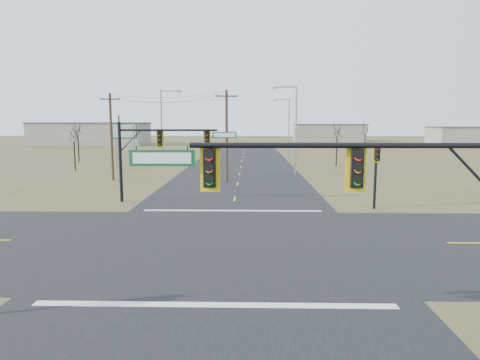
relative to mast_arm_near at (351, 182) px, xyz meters
name	(u,v)px	position (x,y,z in m)	size (l,w,h in m)	color
ground	(226,242)	(-3.92, 9.27, -4.37)	(320.00, 320.00, 0.00)	brown
road_ew	(226,242)	(-3.92, 9.27, -4.36)	(160.00, 14.00, 0.02)	black
road_ns	(226,242)	(-3.92, 9.27, -4.35)	(14.00, 160.00, 0.02)	black
stop_bar_near	(214,305)	(-3.92, 1.77, -4.34)	(12.00, 0.40, 0.01)	silver
stop_bar_far	(232,211)	(-3.92, 16.77, -4.34)	(12.00, 0.40, 0.01)	silver
mast_arm_near	(351,182)	(0.00, 0.00, 0.00)	(10.32, 0.43, 5.97)	black
mast_arm_far	(164,144)	(-9.11, 20.04, -0.02)	(8.82, 0.58, 5.98)	black
pedestal_signal_ne	(377,161)	(5.91, 17.68, -1.04)	(0.62, 0.54, 4.59)	black
utility_pole_near	(227,135)	(-5.01, 30.43, 0.35)	(2.19, 0.53, 9.05)	#48341E
utility_pole_far	(111,135)	(-16.84, 31.82, 0.25)	(2.16, 0.37, 8.84)	#48341E
highway_sign	(125,137)	(-18.59, 42.44, -0.25)	(2.96, 1.02, 5.79)	gray
streetlight_a	(294,125)	(2.20, 36.63, 1.24)	(2.80, 0.41, 9.99)	gray
streetlight_b	(287,125)	(3.26, 56.74, 1.02)	(2.68, 0.35, 9.60)	gray
streetlight_c	(163,124)	(-14.28, 45.61, 1.37)	(2.86, 0.45, 10.21)	gray
bare_tree_a	(73,134)	(-24.42, 40.74, 0.12)	(2.48, 2.48, 5.67)	black
bare_tree_b	(77,128)	(-28.44, 52.04, 0.67)	(3.26, 3.26, 6.29)	black
bare_tree_c	(337,131)	(9.10, 46.78, 0.37)	(3.08, 3.08, 6.04)	black
bare_tree_d	(365,127)	(14.49, 52.76, 0.76)	(3.06, 3.06, 6.37)	black
warehouse_left	(91,134)	(-43.92, 99.27, -1.62)	(28.00, 14.00, 5.50)	gray
warehouse_mid	(328,133)	(21.08, 119.27, -1.87)	(20.00, 12.00, 5.00)	gray
warehouse_right	(470,137)	(51.08, 94.27, -2.12)	(18.00, 10.00, 4.50)	gray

